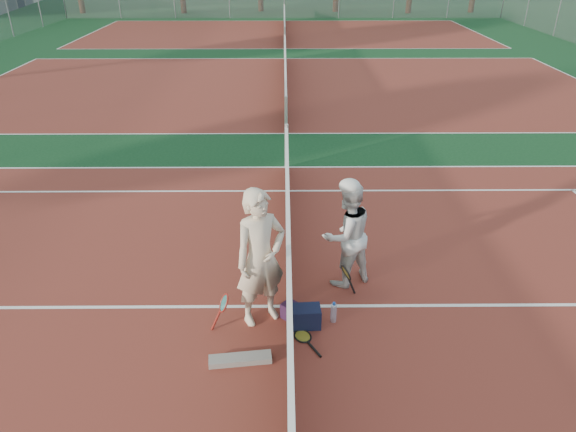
{
  "coord_description": "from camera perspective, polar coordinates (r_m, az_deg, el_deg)",
  "views": [
    {
      "loc": [
        -0.06,
        -6.23,
        4.89
      ],
      "look_at": [
        0.0,
        0.96,
        1.05
      ],
      "focal_mm": 32.0,
      "sensor_mm": 36.0,
      "label": 1
    }
  ],
  "objects": [
    {
      "name": "net_main",
      "position": [
        7.62,
        0.06,
        -7.0
      ],
      "size": [
        0.1,
        10.98,
        1.02
      ],
      "primitive_type": null,
      "color": "black",
      "rests_on": "ground"
    },
    {
      "name": "player_b",
      "position": [
        8.03,
        6.54,
        -2.09
      ],
      "size": [
        1.06,
        0.99,
        1.75
      ],
      "primitive_type": "imported",
      "rotation": [
        0.0,
        0.0,
        3.63
      ],
      "color": "silver",
      "rests_on": "ground"
    },
    {
      "name": "player_a",
      "position": [
        7.11,
        -3.07,
        -4.72
      ],
      "size": [
        0.9,
        0.81,
        2.08
      ],
      "primitive_type": "imported",
      "rotation": [
        0.0,
        0.0,
        0.52
      ],
      "color": "beige",
      "rests_on": "ground"
    },
    {
      "name": "net_far_a",
      "position": [
        20.21,
        -0.3,
        15.56
      ],
      "size": [
        0.1,
        10.98,
        1.02
      ],
      "primitive_type": null,
      "color": "black",
      "rests_on": "ground"
    },
    {
      "name": "court_main",
      "position": [
        7.92,
        0.06,
        -10.01
      ],
      "size": [
        23.77,
        10.97,
        0.01
      ],
      "primitive_type": "cube",
      "color": "maroon",
      "rests_on": "ground"
    },
    {
      "name": "racket_black_held",
      "position": [
        8.01,
        6.42,
        -7.21
      ],
      "size": [
        0.34,
        0.35,
        0.57
      ],
      "primitive_type": null,
      "rotation": [
        0.0,
        0.0,
        3.54
      ],
      "color": "black",
      "rests_on": "ground"
    },
    {
      "name": "water_bottle",
      "position": [
        7.59,
        5.09,
        -10.69
      ],
      "size": [
        0.09,
        0.09,
        0.3
      ],
      "primitive_type": "cylinder",
      "color": "silver",
      "rests_on": "ground"
    },
    {
      "name": "net_cover_canvas",
      "position": [
        7.04,
        -5.32,
        -15.57
      ],
      "size": [
        0.84,
        0.29,
        0.09
      ],
      "primitive_type": "cube",
      "rotation": [
        0.0,
        0.0,
        0.12
      ],
      "color": "slate",
      "rests_on": "ground"
    },
    {
      "name": "net_far_b",
      "position": [
        33.52,
        -0.39,
        20.56
      ],
      "size": [
        0.1,
        10.98,
        1.02
      ],
      "primitive_type": null,
      "color": "black",
      "rests_on": "ground"
    },
    {
      "name": "racket_spare",
      "position": [
        7.39,
        1.64,
        -13.21
      ],
      "size": [
        0.53,
        0.66,
        0.03
      ],
      "primitive_type": null,
      "rotation": [
        0.0,
        0.0,
        2.08
      ],
      "color": "black",
      "rests_on": "ground"
    },
    {
      "name": "court_far_b",
      "position": [
        33.59,
        -0.38,
        19.7
      ],
      "size": [
        23.77,
        10.97,
        0.01
      ],
      "primitive_type": "cube",
      "color": "maroon",
      "rests_on": "ground"
    },
    {
      "name": "racket_red",
      "position": [
        7.43,
        -7.07,
        -10.51
      ],
      "size": [
        0.34,
        0.34,
        0.56
      ],
      "primitive_type": null,
      "rotation": [
        0.0,
        0.0,
        0.28
      ],
      "color": "maroon",
      "rests_on": "ground"
    },
    {
      "name": "sports_bag_purple",
      "position": [
        7.61,
        0.52,
        -10.63
      ],
      "size": [
        0.37,
        0.36,
        0.25
      ],
      "primitive_type": "cube",
      "rotation": [
        0.0,
        0.0,
        -0.74
      ],
      "color": "black",
      "rests_on": "ground"
    },
    {
      "name": "sports_bag_navy",
      "position": [
        7.49,
        2.07,
        -11.11
      ],
      "size": [
        0.41,
        0.3,
        0.31
      ],
      "primitive_type": "cube",
      "rotation": [
        0.0,
        0.0,
        0.06
      ],
      "color": "black",
      "rests_on": "ground"
    },
    {
      "name": "court_far_a",
      "position": [
        20.33,
        -0.3,
        14.16
      ],
      "size": [
        23.77,
        10.97,
        0.01
      ],
      "primitive_type": "cube",
      "color": "maroon",
      "rests_on": "ground"
    },
    {
      "name": "ground",
      "position": [
        7.92,
        0.06,
        -10.02
      ],
      "size": [
        130.0,
        130.0,
        0.0
      ],
      "primitive_type": "plane",
      "color": "#0E3418",
      "rests_on": "ground"
    }
  ]
}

